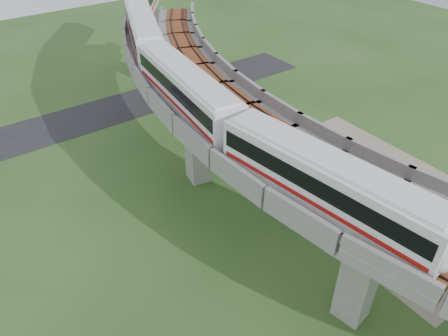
% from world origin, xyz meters
% --- Properties ---
extents(ground, '(160.00, 160.00, 0.00)m').
position_xyz_m(ground, '(0.00, 0.00, 0.00)').
color(ground, '#2A4E1F').
rests_on(ground, ground).
extents(dirt_lot, '(18.00, 26.00, 0.04)m').
position_xyz_m(dirt_lot, '(14.00, -2.00, 0.02)').
color(dirt_lot, '#81725E').
rests_on(dirt_lot, ground).
extents(asphalt_road, '(60.00, 8.00, 0.03)m').
position_xyz_m(asphalt_road, '(0.00, 30.00, 0.01)').
color(asphalt_road, '#232326').
rests_on(asphalt_road, ground).
extents(viaduct, '(19.58, 73.98, 11.40)m').
position_xyz_m(viaduct, '(3.84, 0.00, 9.05)').
color(viaduct, '#99968E').
rests_on(viaduct, ground).
extents(metro_train, '(18.82, 59.66, 3.64)m').
position_xyz_m(metro_train, '(1.92, 13.62, 12.31)').
color(metro_train, white).
rests_on(metro_train, ground).
extents(fence, '(3.87, 38.73, 1.50)m').
position_xyz_m(fence, '(9.75, 0.00, 0.75)').
color(fence, '#2D382D').
rests_on(fence, ground).
extents(tree_0, '(2.45, 2.45, 2.88)m').
position_xyz_m(tree_0, '(10.99, 22.59, 1.83)').
color(tree_0, '#382314').
rests_on(tree_0, ground).
extents(tree_1, '(1.91, 1.91, 3.08)m').
position_xyz_m(tree_1, '(9.07, 14.32, 2.26)').
color(tree_1, '#382314').
rests_on(tree_1, ground).
extents(tree_2, '(2.64, 2.64, 3.54)m').
position_xyz_m(tree_2, '(7.13, 8.97, 2.41)').
color(tree_2, '#382314').
rests_on(tree_2, ground).
extents(tree_3, '(3.17, 3.17, 3.64)m').
position_xyz_m(tree_3, '(6.74, 0.01, 2.29)').
color(tree_3, '#382314').
rests_on(tree_3, ground).
extents(tree_4, '(2.70, 2.70, 2.95)m').
position_xyz_m(tree_4, '(7.21, -9.23, 1.80)').
color(tree_4, '#382314').
rests_on(tree_4, ground).
extents(car_white, '(3.28, 3.86, 1.25)m').
position_xyz_m(car_white, '(14.05, -4.61, 0.66)').
color(car_white, silver).
rests_on(car_white, dirt_lot).
extents(car_red, '(3.39, 3.58, 1.21)m').
position_xyz_m(car_red, '(17.86, -7.89, 0.64)').
color(car_red, '#B11022').
rests_on(car_red, dirt_lot).
extents(car_dark, '(4.78, 2.47, 1.33)m').
position_xyz_m(car_dark, '(12.57, 5.72, 0.70)').
color(car_dark, black).
rests_on(car_dark, dirt_lot).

